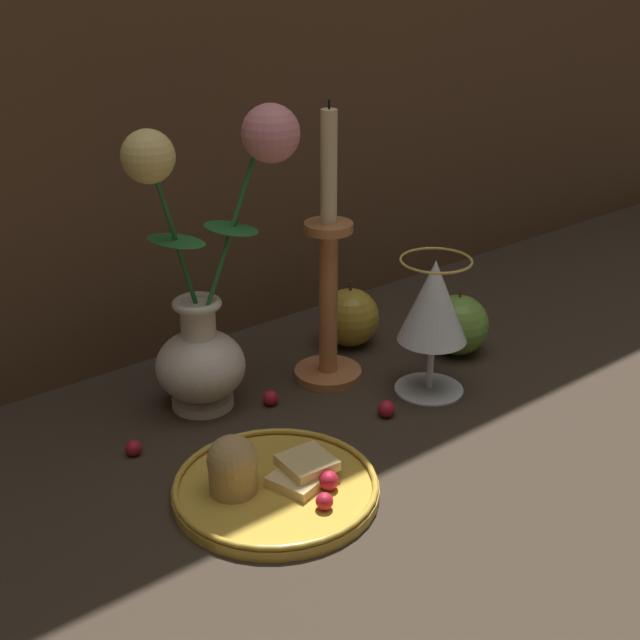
% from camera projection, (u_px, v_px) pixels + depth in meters
% --- Properties ---
extents(ground_plane, '(2.40, 2.40, 0.00)m').
position_uv_depth(ground_plane, '(329.00, 421.00, 0.97)').
color(ground_plane, '#33281E').
rests_on(ground_plane, ground).
extents(vase, '(0.19, 0.10, 0.33)m').
position_uv_depth(vase, '(208.00, 300.00, 0.95)').
color(vase, silver).
rests_on(vase, ground_plane).
extents(plate_with_pastries, '(0.20, 0.20, 0.07)m').
position_uv_depth(plate_with_pastries, '(270.00, 482.00, 0.84)').
color(plate_with_pastries, gold).
rests_on(plate_with_pastries, ground_plane).
extents(wine_glass, '(0.08, 0.08, 0.16)m').
position_uv_depth(wine_glass, '(434.00, 306.00, 0.99)').
color(wine_glass, silver).
rests_on(wine_glass, ground_plane).
extents(candlestick, '(0.08, 0.08, 0.33)m').
position_uv_depth(candlestick, '(328.00, 290.00, 1.01)').
color(candlestick, '#B77042').
rests_on(candlestick, ground_plane).
extents(apple_beside_vase, '(0.08, 0.08, 0.09)m').
position_uv_depth(apple_beside_vase, '(458.00, 325.00, 1.10)').
color(apple_beside_vase, '#669938').
rests_on(apple_beside_vase, ground_plane).
extents(apple_near_glass, '(0.07, 0.07, 0.09)m').
position_uv_depth(apple_near_glass, '(350.00, 317.00, 1.13)').
color(apple_near_glass, '#B2932D').
rests_on(apple_near_glass, ground_plane).
extents(berry_near_plate, '(0.02, 0.02, 0.02)m').
position_uv_depth(berry_near_plate, '(386.00, 409.00, 0.97)').
color(berry_near_plate, '#AD192D').
rests_on(berry_near_plate, ground_plane).
extents(berry_front_center, '(0.02, 0.02, 0.02)m').
position_uv_depth(berry_front_center, '(134.00, 448.00, 0.90)').
color(berry_front_center, '#AD192D').
rests_on(berry_front_center, ground_plane).
extents(berry_by_glass_stem, '(0.02, 0.02, 0.02)m').
position_uv_depth(berry_by_glass_stem, '(271.00, 398.00, 0.99)').
color(berry_by_glass_stem, '#AD192D').
rests_on(berry_by_glass_stem, ground_plane).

